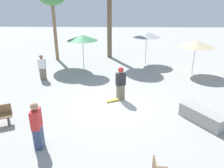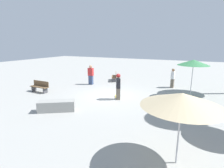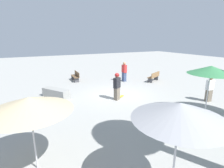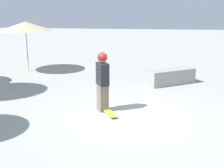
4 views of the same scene
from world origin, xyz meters
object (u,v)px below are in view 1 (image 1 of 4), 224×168
object	(u,v)px
shade_umbrella_tan	(196,44)
shade_umbrella_green	(82,38)
skateboard	(114,100)
concrete_ledge	(202,116)
bystander_watching	(42,67)
bystander_far	(37,126)
shade_umbrella_grey	(147,35)
skater_main	(121,82)

from	to	relation	value
shade_umbrella_tan	shade_umbrella_green	distance (m)	7.58
skateboard	concrete_ledge	xyz separation A→B (m)	(1.97, 3.74, 0.24)
bystander_watching	bystander_far	size ratio (longest dim) A/B	0.92
shade_umbrella_grey	concrete_ledge	bearing A→B (deg)	8.27
skater_main	bystander_far	world-z (taller)	bystander_far
shade_umbrella_grey	shade_umbrella_green	world-z (taller)	shade_umbrella_green
skateboard	bystander_watching	bearing A→B (deg)	-59.95
skater_main	concrete_ledge	xyz separation A→B (m)	(2.22, 3.39, -0.65)
skater_main	bystander_watching	distance (m)	5.69
shade_umbrella_tan	shade_umbrella_grey	size ratio (longest dim) A/B	0.97
skateboard	shade_umbrella_grey	size ratio (longest dim) A/B	0.33
skater_main	shade_umbrella_grey	xyz separation A→B (m)	(-6.76, 2.09, 1.33)
concrete_ledge	bystander_watching	size ratio (longest dim) A/B	1.23
concrete_ledge	skateboard	bearing A→B (deg)	-117.80
skateboard	bystander_watching	distance (m)	5.58
bystander_far	skateboard	bearing A→B (deg)	-37.15
concrete_ledge	shade_umbrella_green	bearing A→B (deg)	-137.89
skater_main	concrete_ledge	bearing A→B (deg)	118.83
bystander_far	shade_umbrella_green	bearing A→B (deg)	-5.54
shade_umbrella_grey	bystander_watching	xyz separation A→B (m)	(3.94, -7.03, -1.47)
skateboard	bystander_far	xyz separation A→B (m)	(3.76, -2.57, 0.82)
concrete_ledge	bystander_far	xyz separation A→B (m)	(1.79, -6.30, 0.58)
bystander_watching	bystander_far	xyz separation A→B (m)	(6.83, 2.03, 0.07)
shade_umbrella_grey	bystander_watching	world-z (taller)	shade_umbrella_grey
skater_main	concrete_ledge	world-z (taller)	skater_main
shade_umbrella_green	concrete_ledge	bearing A→B (deg)	42.11
skateboard	shade_umbrella_grey	world-z (taller)	shade_umbrella_grey
shade_umbrella_tan	bystander_far	xyz separation A→B (m)	(8.25, -7.96, -1.21)
shade_umbrella_tan	shade_umbrella_grey	world-z (taller)	shade_umbrella_grey
shade_umbrella_tan	bystander_far	distance (m)	11.53
shade_umbrella_grey	shade_umbrella_green	size ratio (longest dim) A/B	0.94
skater_main	concrete_ledge	distance (m)	4.10
shade_umbrella_tan	bystander_watching	xyz separation A→B (m)	(1.42, -9.99, -1.28)
skater_main	bystander_far	bearing A→B (deg)	26.05
skater_main	shade_umbrella_tan	size ratio (longest dim) A/B	0.73
skateboard	shade_umbrella_green	distance (m)	5.59
shade_umbrella_tan	shade_umbrella_green	bearing A→B (deg)	-90.64
concrete_ledge	bystander_far	distance (m)	6.58
shade_umbrella_tan	concrete_ledge	bearing A→B (deg)	-14.39
skater_main	skateboard	xyz separation A→B (m)	(0.25, -0.34, -0.89)
concrete_ledge	shade_umbrella_tan	distance (m)	6.90
bystander_watching	skateboard	bearing A→B (deg)	152.39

